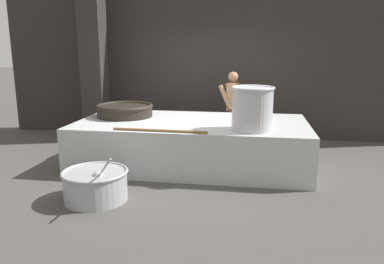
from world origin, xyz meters
The scene contains 9 objects.
ground_plane centered at (0.00, 0.00, 0.00)m, with size 60.00×60.00×0.00m, color #474442.
back_wall centered at (0.00, 2.25, 1.96)m, with size 9.42×0.24×3.92m, color #2D2826.
support_pillar centered at (-2.36, 1.49, 1.96)m, with size 0.46×0.46×3.92m, color #2D2826.
hearth_platform centered at (0.00, 0.00, 0.38)m, with size 3.87×1.99×0.76m.
giant_wok_near centered at (-1.27, 0.24, 0.88)m, with size 1.03×1.03×0.23m.
stock_pot centered at (1.01, -0.56, 1.10)m, with size 0.65×0.65×0.66m.
stirring_paddle centered at (-0.28, -0.90, 0.78)m, with size 1.45×0.11×0.04m.
cook centered at (0.60, 1.45, 0.82)m, with size 0.41×0.59×1.51m.
prep_bowl_vegetables centered at (-1.01, -1.77, 0.23)m, with size 0.89×0.98×0.76m.
Camera 1 is at (1.00, -6.17, 1.98)m, focal length 35.00 mm.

